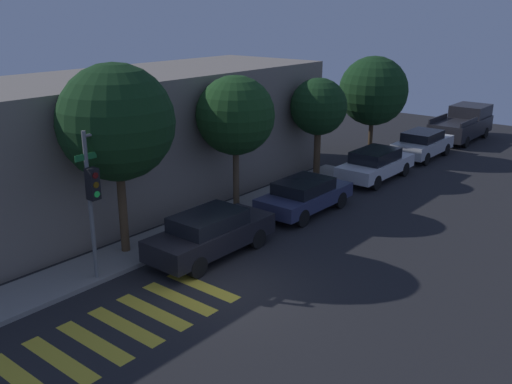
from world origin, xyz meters
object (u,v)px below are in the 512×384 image
(traffic_light_pole, at_px, (104,175))
(tree_behind_truck, at_px, (373,91))
(sedan_middle, at_px, (305,195))
(tree_midblock, at_px, (235,116))
(sedan_far_end, at_px, (376,164))
(tree_near_corner, at_px, (116,123))
(pickup_truck, at_px, (463,124))
(tree_far_end, at_px, (319,107))
(sedan_near_corner, at_px, (211,233))
(sedan_tail_of_row, at_px, (423,144))

(traffic_light_pole, relative_size, tree_behind_truck, 0.84)
(sedan_middle, height_order, tree_midblock, tree_midblock)
(sedan_far_end, distance_m, tree_near_corner, 13.50)
(pickup_truck, bearing_deg, tree_far_end, 169.96)
(sedan_near_corner, xyz_separation_m, tree_midblock, (3.82, 2.24, 3.01))
(sedan_middle, xyz_separation_m, tree_far_end, (4.24, 2.24, 2.66))
(sedan_near_corner, xyz_separation_m, tree_far_end, (9.56, 2.24, 2.59))
(sedan_far_end, relative_size, tree_near_corner, 0.74)
(sedan_near_corner, relative_size, sedan_far_end, 0.99)
(sedan_middle, height_order, sedan_far_end, sedan_far_end)
(sedan_far_end, bearing_deg, sedan_tail_of_row, 0.00)
(sedan_near_corner, distance_m, sedan_tail_of_row, 16.38)
(sedan_far_end, bearing_deg, tree_midblock, 162.97)
(traffic_light_pole, relative_size, sedan_near_corner, 0.99)
(traffic_light_pole, height_order, sedan_tail_of_row, traffic_light_pole)
(sedan_far_end, xyz_separation_m, tree_behind_truck, (3.59, 2.24, 2.80))
(traffic_light_pole, relative_size, pickup_truck, 0.85)
(sedan_far_end, relative_size, tree_far_end, 0.98)
(tree_near_corner, xyz_separation_m, tree_midblock, (5.50, 0.00, -0.56))
(traffic_light_pole, distance_m, sedan_near_corner, 4.01)
(pickup_truck, xyz_separation_m, tree_near_corner, (-23.89, 2.24, 3.38))
(pickup_truck, bearing_deg, tree_near_corner, 174.64)
(traffic_light_pole, distance_m, sedan_tail_of_row, 19.53)
(sedan_middle, bearing_deg, tree_near_corner, 162.25)
(tree_near_corner, bearing_deg, sedan_far_end, -9.92)
(sedan_tail_of_row, bearing_deg, tree_behind_truck, 126.44)
(traffic_light_pole, distance_m, pickup_truck, 25.30)
(sedan_tail_of_row, distance_m, tree_midblock, 13.11)
(tree_far_end, bearing_deg, traffic_light_pole, -175.55)
(sedan_far_end, distance_m, sedan_tail_of_row, 5.24)
(sedan_near_corner, bearing_deg, pickup_truck, 0.00)
(traffic_light_pole, height_order, tree_behind_truck, tree_behind_truck)
(pickup_truck, relative_size, tree_far_end, 1.13)
(sedan_middle, xyz_separation_m, pickup_truck, (16.89, -0.00, 0.26))
(pickup_truck, height_order, tree_near_corner, tree_near_corner)
(tree_midblock, bearing_deg, tree_behind_truck, 0.00)
(tree_near_corner, height_order, tree_far_end, tree_near_corner)
(sedan_middle, bearing_deg, tree_far_end, 27.87)
(sedan_near_corner, height_order, sedan_far_end, sedan_near_corner)
(sedan_tail_of_row, distance_m, pickup_truck, 5.83)
(sedan_near_corner, relative_size, tree_far_end, 0.97)
(sedan_far_end, xyz_separation_m, tree_far_end, (-1.58, 2.24, 2.62))
(sedan_near_corner, height_order, tree_near_corner, tree_near_corner)
(sedan_near_corner, bearing_deg, tree_near_corner, 126.89)
(pickup_truck, bearing_deg, traffic_light_pole, 177.12)
(tree_near_corner, relative_size, tree_midblock, 1.16)
(traffic_light_pole, xyz_separation_m, sedan_tail_of_row, (19.34, -1.27, -2.39))
(traffic_light_pole, xyz_separation_m, tree_near_corner, (1.28, 0.98, 1.19))
(sedan_middle, bearing_deg, tree_behind_truck, 13.40)
(pickup_truck, distance_m, tree_near_corner, 24.23)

